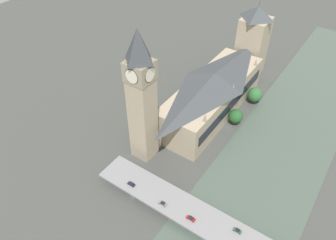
% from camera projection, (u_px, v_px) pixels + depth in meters
% --- Properties ---
extents(ground_plane, '(600.00, 600.00, 0.00)m').
position_uv_depth(ground_plane, '(228.00, 127.00, 209.06)').
color(ground_plane, '#424442').
extents(river_water, '(55.89, 360.00, 0.30)m').
position_uv_depth(river_water, '(280.00, 149.00, 194.51)').
color(river_water, '#47564C').
rests_on(river_water, ground_plane).
extents(parliament_hall, '(28.99, 91.50, 30.33)m').
position_uv_depth(parliament_hall, '(213.00, 93.00, 211.48)').
color(parliament_hall, tan).
rests_on(parliament_hall, ground_plane).
extents(clock_tower, '(12.78, 12.78, 78.25)m').
position_uv_depth(clock_tower, '(141.00, 95.00, 164.93)').
color(clock_tower, tan).
rests_on(clock_tower, ground_plane).
extents(victoria_tower, '(19.23, 19.23, 56.62)m').
position_uv_depth(victoria_tower, '(253.00, 41.00, 240.98)').
color(victoria_tower, tan).
rests_on(victoria_tower, ground_plane).
extents(road_bridge, '(143.77, 16.77, 5.26)m').
position_uv_depth(road_bridge, '(228.00, 234.00, 148.50)').
color(road_bridge, slate).
rests_on(road_bridge, ground_plane).
extents(car_northbound_lead, '(4.35, 1.84, 1.41)m').
position_uv_depth(car_northbound_lead, '(191.00, 218.00, 152.75)').
color(car_northbound_lead, maroon).
rests_on(car_northbound_lead, road_bridge).
extents(car_northbound_mid, '(4.07, 1.80, 1.53)m').
position_uv_depth(car_northbound_mid, '(131.00, 184.00, 167.70)').
color(car_northbound_mid, black).
rests_on(car_northbound_mid, road_bridge).
extents(car_southbound_mid, '(4.14, 1.85, 1.38)m').
position_uv_depth(car_southbound_mid, '(163.00, 203.00, 158.95)').
color(car_southbound_mid, slate).
rests_on(car_southbound_mid, road_bridge).
extents(car_southbound_extra, '(3.84, 1.77, 1.40)m').
position_uv_depth(car_southbound_extra, '(238.00, 230.00, 148.07)').
color(car_southbound_extra, '#2D5638').
rests_on(car_southbound_extra, road_bridge).
extents(tree_embankment_near, '(9.05, 9.05, 11.52)m').
position_uv_depth(tree_embankment_near, '(236.00, 116.00, 206.71)').
color(tree_embankment_near, brown).
rests_on(tree_embankment_near, ground_plane).
extents(tree_embankment_mid, '(9.97, 9.97, 12.14)m').
position_uv_depth(tree_embankment_mid, '(255.00, 95.00, 223.43)').
color(tree_embankment_mid, brown).
rests_on(tree_embankment_mid, ground_plane).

